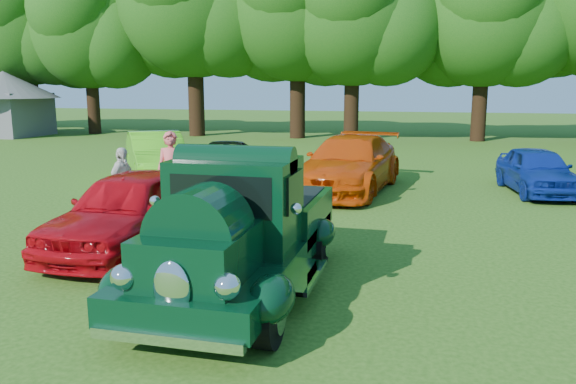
% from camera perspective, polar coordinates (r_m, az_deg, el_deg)
% --- Properties ---
extents(ground, '(120.00, 120.00, 0.00)m').
position_cam_1_polar(ground, '(9.39, -5.66, -8.18)').
color(ground, '#254D11').
rests_on(ground, ground).
extents(hero_pickup, '(2.41, 5.18, 2.03)m').
position_cam_1_polar(hero_pickup, '(8.38, -4.70, -4.22)').
color(hero_pickup, black).
rests_on(hero_pickup, ground).
extents(red_convertible, '(1.79, 4.41, 1.50)m').
position_cam_1_polar(red_convertible, '(10.92, -15.67, -1.74)').
color(red_convertible, '#AC070F').
rests_on(red_convertible, ground).
extents(back_car_lime, '(3.97, 4.81, 1.55)m').
position_cam_1_polar(back_car_lime, '(18.97, -13.21, 3.62)').
color(back_car_lime, '#43AD17').
rests_on(back_car_lime, ground).
extents(back_car_black, '(2.91, 4.67, 1.21)m').
position_cam_1_polar(back_car_black, '(18.77, -6.43, 3.24)').
color(back_car_black, black).
rests_on(back_car_black, ground).
extents(back_car_orange, '(2.90, 5.74, 1.60)m').
position_cam_1_polar(back_car_orange, '(16.40, 6.25, 2.85)').
color(back_car_orange, '#C43D06').
rests_on(back_car_orange, ground).
extents(back_car_blue, '(2.10, 4.06, 1.32)m').
position_cam_1_polar(back_car_blue, '(17.52, 23.96, 2.03)').
color(back_car_blue, navy).
rests_on(back_car_blue, ground).
extents(spectator_pink, '(0.81, 0.62, 1.98)m').
position_cam_1_polar(spectator_pink, '(13.72, -11.73, 1.95)').
color(spectator_pink, '#D35657').
rests_on(spectator_pink, ground).
extents(spectator_grey, '(0.89, 0.78, 1.55)m').
position_cam_1_polar(spectator_grey, '(14.86, -10.37, 1.81)').
color(spectator_grey, slate).
rests_on(spectator_grey, ground).
extents(spectator_white, '(0.44, 0.97, 1.63)m').
position_cam_1_polar(spectator_white, '(13.67, -16.47, 0.96)').
color(spectator_white, silver).
rests_on(spectator_white, ground).
extents(gazebo, '(6.40, 6.40, 3.90)m').
position_cam_1_polar(gazebo, '(38.57, -26.81, 8.67)').
color(gazebo, '#595A5E').
rests_on(gazebo, ground).
extents(tree_line, '(63.98, 10.58, 12.27)m').
position_cam_1_polar(tree_line, '(32.91, 10.10, 17.61)').
color(tree_line, black).
rests_on(tree_line, ground).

